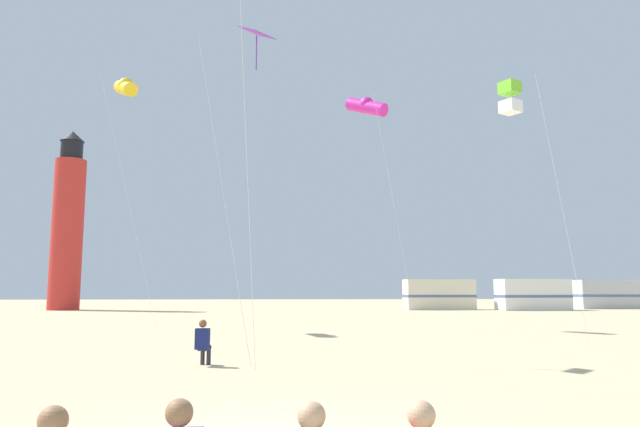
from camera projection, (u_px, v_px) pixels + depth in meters
kite_flyer_standing at (203, 341)px, 14.68m from camera, size 0.38×0.54×1.16m
kite_box_lime at (510, 98)px, 20.68m from camera, size 2.76×2.76×9.28m
kite_tube_magenta at (367, 106)px, 30.40m from camera, size 3.52×3.55×12.14m
kite_diamond_violet at (254, 45)px, 17.82m from camera, size 2.42×2.42×10.00m
kite_tube_gold at (126, 88)px, 29.30m from camera, size 3.01×3.37×12.73m
lighthouse_distant at (68, 225)px, 53.98m from camera, size 2.80×2.80×16.80m
rv_van_cream at (439, 295)px, 54.12m from camera, size 6.52×2.56×2.80m
rv_van_white at (533, 295)px, 52.63m from camera, size 6.60×2.83×2.80m
rv_van_silver at (609, 294)px, 56.96m from camera, size 6.51×2.53×2.80m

